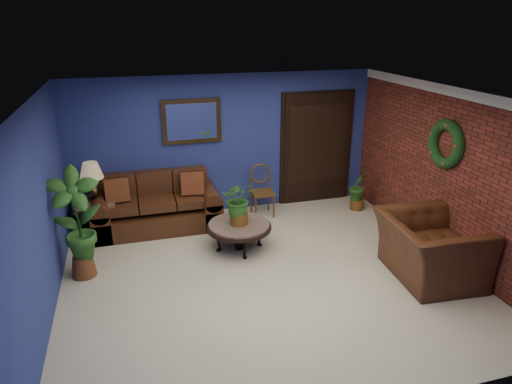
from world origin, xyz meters
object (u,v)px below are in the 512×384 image
object	(u,v)px
sofa	(157,210)
side_chair	(261,187)
table_lamp	(92,177)
end_table	(96,208)
armchair	(429,248)
coffee_table	(239,227)

from	to	relation	value
sofa	side_chair	xyz separation A→B (m)	(1.88, 0.04, 0.21)
sofa	table_lamp	world-z (taller)	table_lamp
end_table	armchair	size ratio (longest dim) A/B	0.50
sofa	armchair	bearing A→B (deg)	-37.71
sofa	side_chair	world-z (taller)	sofa
coffee_table	side_chair	world-z (taller)	side_chair
armchair	side_chair	bearing A→B (deg)	34.71
side_chair	coffee_table	bearing A→B (deg)	-119.63
coffee_table	side_chair	distance (m)	1.42
end_table	armchair	bearing A→B (deg)	-30.83
coffee_table	table_lamp	world-z (taller)	table_lamp
end_table	armchair	distance (m)	5.18
coffee_table	end_table	bearing A→B (deg)	151.70
end_table	table_lamp	size ratio (longest dim) A/B	1.06
coffee_table	table_lamp	xyz separation A→B (m)	(-2.14, 1.15, 0.63)
end_table	table_lamp	bearing A→B (deg)	-90.00
sofa	end_table	distance (m)	0.99
side_chair	armchair	world-z (taller)	side_chair
table_lamp	armchair	xyz separation A→B (m)	(4.45, -2.66, -0.57)
sofa	coffee_table	world-z (taller)	sofa
table_lamp	sofa	bearing A→B (deg)	1.74
coffee_table	armchair	distance (m)	2.76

